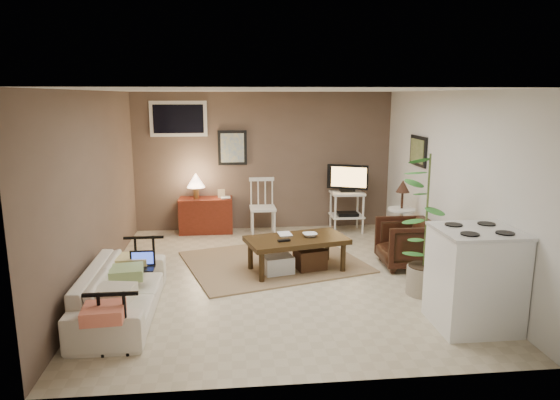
{
  "coord_description": "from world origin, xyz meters",
  "views": [
    {
      "loc": [
        -0.62,
        -6.19,
        2.34
      ],
      "look_at": [
        0.06,
        0.35,
        0.96
      ],
      "focal_mm": 32.0,
      "sensor_mm": 36.0,
      "label": 1
    }
  ],
  "objects": [
    {
      "name": "armchair",
      "position": [
        1.81,
        0.23,
        0.36
      ],
      "size": [
        0.67,
        0.72,
        0.73
      ],
      "primitive_type": "imported",
      "rotation": [
        0.0,
        0.0,
        -1.58
      ],
      "color": "black",
      "rests_on": "floor"
    },
    {
      "name": "sofa_end_rails",
      "position": [
        -1.69,
        -0.98,
        0.31
      ],
      "size": [
        0.5,
        1.85,
        0.62
      ],
      "primitive_type": null,
      "color": "black",
      "rests_on": "floor"
    },
    {
      "name": "sofa",
      "position": [
        -1.8,
        -0.98,
        0.36
      ],
      "size": [
        0.54,
        1.85,
        0.72
      ],
      "primitive_type": "imported",
      "rotation": [
        0.0,
        0.0,
        1.57
      ],
      "color": "beige",
      "rests_on": "floor"
    },
    {
      "name": "stove",
      "position": [
        1.85,
        -1.62,
        0.52
      ],
      "size": [
        0.8,
        0.74,
        1.05
      ],
      "color": "white",
      "rests_on": "floor"
    },
    {
      "name": "tv_stand",
      "position": [
        1.41,
        2.09,
        0.62
      ],
      "size": [
        0.67,
        0.45,
        1.18
      ],
      "color": "silver",
      "rests_on": "floor"
    },
    {
      "name": "red_console",
      "position": [
        -1.04,
        2.29,
        0.36
      ],
      "size": [
        0.91,
        0.4,
        1.05
      ],
      "color": "maroon",
      "rests_on": "floor"
    },
    {
      "name": "window",
      "position": [
        -1.45,
        2.48,
        1.95
      ],
      "size": [
        0.96,
        0.03,
        0.6
      ],
      "primitive_type": "cube",
      "color": "silver"
    },
    {
      "name": "potted_plant",
      "position": [
        1.66,
        -0.75,
        0.91
      ],
      "size": [
        0.43,
        0.43,
        1.72
      ],
      "color": "gray",
      "rests_on": "floor"
    },
    {
      "name": "book_console",
      "position": [
        -0.77,
        2.26,
        0.71
      ],
      "size": [
        0.16,
        0.03,
        0.21
      ],
      "primitive_type": "imported",
      "rotation": [
        0.0,
        0.0,
        0.05
      ],
      "color": "#34210E",
      "rests_on": "red_console"
    },
    {
      "name": "book_table",
      "position": [
        0.04,
        0.33,
        0.59
      ],
      "size": [
        0.18,
        0.04,
        0.24
      ],
      "primitive_type": "imported",
      "rotation": [
        0.0,
        0.0,
        0.11
      ],
      "color": "#34210E",
      "rests_on": "coffee_table"
    },
    {
      "name": "sofa_pillows",
      "position": [
        -1.76,
        -1.19,
        0.45
      ],
      "size": [
        0.36,
        1.76,
        0.12
      ],
      "primitive_type": null,
      "color": "beige",
      "rests_on": "sofa"
    },
    {
      "name": "bowl",
      "position": [
        0.45,
        0.22,
        0.57
      ],
      "size": [
        0.2,
        0.07,
        0.19
      ],
      "primitive_type": "imported",
      "rotation": [
        0.0,
        0.0,
        0.12
      ],
      "color": "#34210E",
      "rests_on": "coffee_table"
    },
    {
      "name": "side_table",
      "position": [
        1.97,
        0.93,
        0.68
      ],
      "size": [
        0.41,
        0.41,
        1.1
      ],
      "color": "silver",
      "rests_on": "floor"
    },
    {
      "name": "rug",
      "position": [
        -0.01,
        0.57,
        0.01
      ],
      "size": [
        2.78,
        2.46,
        0.02
      ],
      "primitive_type": "cube",
      "rotation": [
        0.0,
        0.0,
        0.29
      ],
      "color": "#978057",
      "rests_on": "floor"
    },
    {
      "name": "art_right",
      "position": [
        2.23,
        1.05,
        1.52
      ],
      "size": [
        0.03,
        0.6,
        0.45
      ],
      "primitive_type": "cube",
      "color": "black"
    },
    {
      "name": "spindle_chair",
      "position": [
        -0.06,
        2.11,
        0.45
      ],
      "size": [
        0.44,
        0.44,
        0.95
      ],
      "color": "silver",
      "rests_on": "floor"
    },
    {
      "name": "laptop",
      "position": [
        -1.62,
        -0.66,
        0.47
      ],
      "size": [
        0.28,
        0.21,
        0.19
      ],
      "color": "black",
      "rests_on": "sofa"
    },
    {
      "name": "coffee_table",
      "position": [
        0.26,
        0.18,
        0.28
      ],
      "size": [
        1.45,
        0.98,
        0.5
      ],
      "color": "#34210E",
      "rests_on": "floor"
    },
    {
      "name": "floor",
      "position": [
        0.0,
        0.0,
        0.0
      ],
      "size": [
        5.0,
        5.0,
        0.0
      ],
      "primitive_type": "plane",
      "color": "#C1B293",
      "rests_on": "ground"
    },
    {
      "name": "art_back",
      "position": [
        -0.55,
        2.48,
        1.45
      ],
      "size": [
        0.5,
        0.03,
        0.6
      ],
      "primitive_type": "cube",
      "color": "black"
    }
  ]
}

